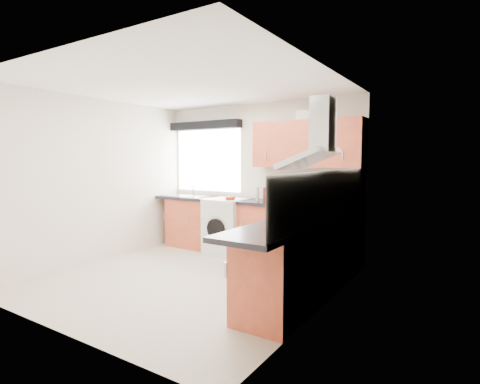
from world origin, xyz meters
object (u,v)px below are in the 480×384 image
Objects in this scene: oven at (305,259)px; upper_cabinets at (307,144)px; washing_machine at (227,226)px; extractor_hood at (316,141)px.

upper_cabinets is (-0.55, 1.32, 1.38)m from oven.
oven is at bearing -32.27° from washing_machine.
upper_cabinets reaches higher than washing_machine.
extractor_hood is 0.46× the size of upper_cabinets.
oven is 0.93× the size of washing_machine.
extractor_hood is 2.61m from washing_machine.
upper_cabinets is 1.89m from washing_machine.
washing_machine is at bearing 149.49° from oven.
upper_cabinets is at bearing 116.13° from extractor_hood.
oven is 2.17m from washing_machine.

